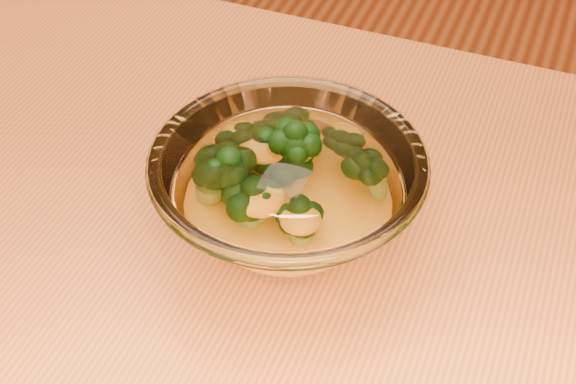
% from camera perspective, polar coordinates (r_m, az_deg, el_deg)
% --- Properties ---
extents(glass_bowl, '(0.20, 0.20, 0.09)m').
position_cam_1_polar(glass_bowl, '(0.58, 0.00, -0.31)').
color(glass_bowl, white).
rests_on(glass_bowl, table).
extents(cheese_sauce, '(0.11, 0.11, 0.03)m').
position_cam_1_polar(cheese_sauce, '(0.59, 0.00, -1.60)').
color(cheese_sauce, gold).
rests_on(cheese_sauce, glass_bowl).
extents(broccoli_heap, '(0.13, 0.12, 0.07)m').
position_cam_1_polar(broccoli_heap, '(0.58, -0.74, 1.59)').
color(broccoli_heap, black).
rests_on(broccoli_heap, cheese_sauce).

